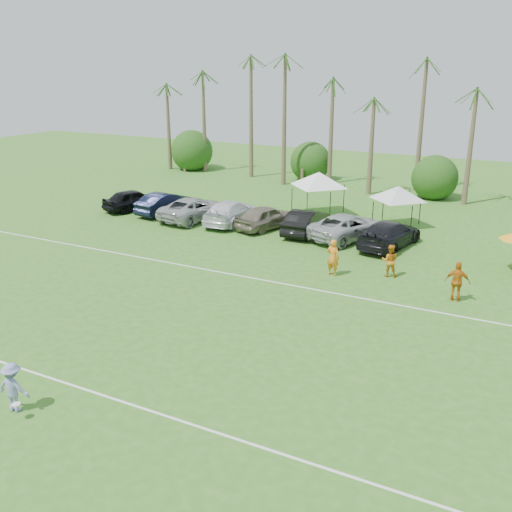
% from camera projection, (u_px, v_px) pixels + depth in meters
% --- Properties ---
extents(ground, '(120.00, 120.00, 0.00)m').
position_uv_depth(ground, '(10.00, 410.00, 18.16)').
color(ground, '#397021').
rests_on(ground, ground).
extents(field_lines, '(80.00, 12.10, 0.01)m').
position_uv_depth(field_lines, '(160.00, 316.00, 24.90)').
color(field_lines, white).
rests_on(field_lines, ground).
extents(palm_tree_0, '(2.40, 2.40, 8.90)m').
position_uv_depth(palm_tree_0, '(157.00, 95.00, 57.34)').
color(palm_tree_0, brown).
rests_on(palm_tree_0, ground).
extents(palm_tree_1, '(2.40, 2.40, 9.90)m').
position_uv_depth(palm_tree_1, '(199.00, 87.00, 54.89)').
color(palm_tree_1, brown).
rests_on(palm_tree_1, ground).
extents(palm_tree_2, '(2.40, 2.40, 10.90)m').
position_uv_depth(palm_tree_2, '(244.00, 79.00, 52.44)').
color(palm_tree_2, brown).
rests_on(palm_tree_2, ground).
extents(palm_tree_3, '(2.40, 2.40, 11.90)m').
position_uv_depth(palm_tree_3, '(284.00, 69.00, 50.42)').
color(palm_tree_3, brown).
rests_on(palm_tree_3, ground).
extents(palm_tree_4, '(2.40, 2.40, 8.90)m').
position_uv_depth(palm_tree_4, '(325.00, 100.00, 49.51)').
color(palm_tree_4, brown).
rests_on(palm_tree_4, ground).
extents(palm_tree_5, '(2.40, 2.40, 9.90)m').
position_uv_depth(palm_tree_5, '(371.00, 91.00, 47.49)').
color(palm_tree_5, brown).
rests_on(palm_tree_5, ground).
extents(palm_tree_6, '(2.40, 2.40, 10.90)m').
position_uv_depth(palm_tree_6, '(420.00, 81.00, 45.47)').
color(palm_tree_6, brown).
rests_on(palm_tree_6, ground).
extents(palm_tree_7, '(2.40, 2.40, 11.90)m').
position_uv_depth(palm_tree_7, '(475.00, 70.00, 43.46)').
color(palm_tree_7, brown).
rests_on(palm_tree_7, ground).
extents(bush_tree_0, '(4.00, 4.00, 4.00)m').
position_uv_depth(bush_tree_0, '(190.00, 153.00, 58.69)').
color(bush_tree_0, brown).
rests_on(bush_tree_0, ground).
extents(bush_tree_1, '(4.00, 4.00, 4.00)m').
position_uv_depth(bush_tree_1, '(307.00, 162.00, 53.03)').
color(bush_tree_1, brown).
rests_on(bush_tree_1, ground).
extents(bush_tree_2, '(4.00, 4.00, 4.00)m').
position_uv_depth(bush_tree_2, '(439.00, 173.00, 47.81)').
color(bush_tree_2, brown).
rests_on(bush_tree_2, ground).
extents(sideline_player_a, '(0.77, 0.56, 1.94)m').
position_uv_depth(sideline_player_a, '(333.00, 257.00, 29.47)').
color(sideline_player_a, orange).
rests_on(sideline_player_a, ground).
extents(sideline_player_b, '(0.95, 0.81, 1.72)m').
position_uv_depth(sideline_player_b, '(390.00, 261.00, 29.34)').
color(sideline_player_b, orange).
rests_on(sideline_player_b, ground).
extents(sideline_player_c, '(1.15, 0.56, 1.90)m').
position_uv_depth(sideline_player_c, '(457.00, 282.00, 26.24)').
color(sideline_player_c, orange).
rests_on(sideline_player_c, ground).
extents(canopy_tent_left, '(4.48, 4.48, 3.63)m').
position_uv_depth(canopy_tent_left, '(319.00, 172.00, 40.90)').
color(canopy_tent_left, black).
rests_on(canopy_tent_left, ground).
extents(canopy_tent_right, '(3.98, 3.98, 3.23)m').
position_uv_depth(canopy_tent_right, '(399.00, 186.00, 37.84)').
color(canopy_tent_right, black).
rests_on(canopy_tent_right, ground).
extents(frisbee_player, '(1.18, 0.87, 1.66)m').
position_uv_depth(frisbee_player, '(13.00, 387.00, 17.87)').
color(frisbee_player, '#868CBE').
rests_on(frisbee_player, ground).
extents(parked_car_0, '(3.42, 5.02, 1.59)m').
position_uv_depth(parked_car_0, '(134.00, 200.00, 42.84)').
color(parked_car_0, black).
rests_on(parked_car_0, ground).
extents(parked_car_1, '(2.32, 5.00, 1.59)m').
position_uv_depth(parked_car_1, '(165.00, 203.00, 41.74)').
color(parked_car_1, black).
rests_on(parked_car_1, ground).
extents(parked_car_2, '(3.21, 5.95, 1.59)m').
position_uv_depth(parked_car_2, '(194.00, 209.00, 40.20)').
color(parked_car_2, '#AAABAC').
rests_on(parked_car_2, ground).
extents(parked_car_3, '(2.58, 5.60, 1.59)m').
position_uv_depth(parked_car_3, '(231.00, 212.00, 39.27)').
color(parked_car_3, white).
rests_on(parked_car_3, ground).
extents(parked_car_4, '(3.12, 5.00, 1.59)m').
position_uv_depth(parked_car_4, '(266.00, 217.00, 37.97)').
color(parked_car_4, gray).
rests_on(parked_car_4, ground).
extents(parked_car_5, '(1.87, 4.88, 1.59)m').
position_uv_depth(parked_car_5, '(306.00, 222.00, 36.88)').
color(parked_car_5, black).
rests_on(parked_car_5, ground).
extents(parked_car_6, '(4.40, 6.26, 1.59)m').
position_uv_depth(parked_car_6, '(347.00, 226.00, 35.75)').
color(parked_car_6, '#B2B3B4').
rests_on(parked_car_6, ground).
extents(parked_car_7, '(3.14, 5.77, 1.59)m').
position_uv_depth(parked_car_7, '(389.00, 234.00, 34.15)').
color(parked_car_7, black).
rests_on(parked_car_7, ground).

